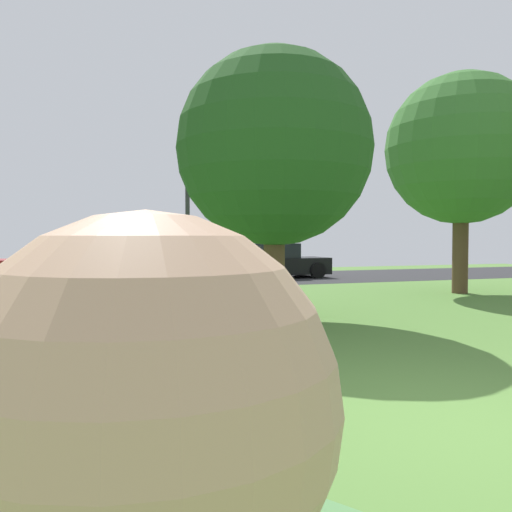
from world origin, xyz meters
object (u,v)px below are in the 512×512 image
maple_tree_near (274,149)px  frisbee_disc (109,366)px  oak_tree_right (462,150)px  parked_car_black (274,262)px  parked_car_blue (121,264)px  street_lamp_post (188,218)px

maple_tree_near → frisbee_disc: maple_tree_near is taller
oak_tree_right → parked_car_black: 8.69m
parked_car_blue → frisbee_disc: bearing=-94.6°
maple_tree_near → parked_car_black: (3.79, 10.13, -2.78)m
parked_car_blue → street_lamp_post: (1.74, -4.20, 1.59)m
parked_car_blue → street_lamp_post: bearing=-67.5°
maple_tree_near → parked_car_blue: maple_tree_near is taller
oak_tree_right → parked_car_black: (-3.21, 7.22, -3.61)m
parked_car_black → street_lamp_post: bearing=-138.3°
maple_tree_near → parked_car_black: size_ratio=1.25×
frisbee_disc → parked_car_black: bearing=61.2°
frisbee_disc → street_lamp_post: 9.79m
oak_tree_right → maple_tree_near: oak_tree_right is taller
street_lamp_post → maple_tree_near: bearing=-85.2°
parked_car_black → street_lamp_post: (-4.32, -3.86, 1.61)m
maple_tree_near → oak_tree_right: bearing=22.5°
parked_car_black → street_lamp_post: street_lamp_post is taller
oak_tree_right → parked_car_blue: size_ratio=1.43×
oak_tree_right → maple_tree_near: size_ratio=1.21×
oak_tree_right → parked_car_blue: bearing=140.8°
maple_tree_near → street_lamp_post: 6.40m
street_lamp_post → parked_car_black: bearing=41.7°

